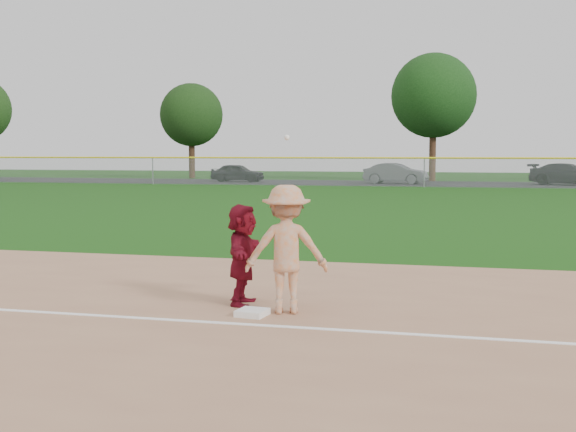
% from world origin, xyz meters
% --- Properties ---
extents(ground, '(160.00, 160.00, 0.00)m').
position_xyz_m(ground, '(0.00, 0.00, 0.00)').
color(ground, '#15440D').
rests_on(ground, ground).
extents(foul_line, '(60.00, 0.10, 0.01)m').
position_xyz_m(foul_line, '(0.00, -0.80, 0.03)').
color(foul_line, white).
rests_on(foul_line, infield_dirt).
extents(parking_asphalt, '(120.00, 10.00, 0.01)m').
position_xyz_m(parking_asphalt, '(0.00, 46.00, 0.01)').
color(parking_asphalt, black).
rests_on(parking_asphalt, ground).
extents(first_base, '(0.45, 0.45, 0.09)m').
position_xyz_m(first_base, '(-0.09, -0.26, 0.06)').
color(first_base, white).
rests_on(first_base, infield_dirt).
extents(base_runner, '(0.56, 1.46, 1.54)m').
position_xyz_m(base_runner, '(-0.46, 0.45, 0.79)').
color(base_runner, maroon).
rests_on(base_runner, infield_dirt).
extents(car_left, '(4.37, 1.91, 1.47)m').
position_xyz_m(car_left, '(-15.22, 45.81, 0.74)').
color(car_left, black).
rests_on(car_left, parking_asphalt).
extents(car_mid, '(4.96, 2.30, 1.57)m').
position_xyz_m(car_mid, '(-2.41, 45.09, 0.80)').
color(car_mid, '#53555A').
rests_on(car_mid, parking_asphalt).
extents(car_right, '(5.86, 4.02, 1.58)m').
position_xyz_m(car_right, '(9.95, 45.79, 0.80)').
color(car_right, black).
rests_on(car_right, parking_asphalt).
extents(first_base_play, '(1.33, 0.96, 2.57)m').
position_xyz_m(first_base_play, '(0.33, 0.06, 0.95)').
color(first_base_play, '#ACACAF').
rests_on(first_base_play, infield_dirt).
extents(outfield_fence, '(110.00, 0.12, 110.00)m').
position_xyz_m(outfield_fence, '(0.00, 40.00, 1.96)').
color(outfield_fence, '#999EA0').
rests_on(outfield_fence, ground).
extents(tree_1, '(5.80, 5.80, 8.75)m').
position_xyz_m(tree_1, '(-22.00, 53.00, 5.83)').
color(tree_1, '#321E12').
rests_on(tree_1, ground).
extents(tree_2, '(7.00, 7.00, 10.58)m').
position_xyz_m(tree_2, '(0.00, 51.50, 7.06)').
color(tree_2, '#3B2415').
rests_on(tree_2, ground).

